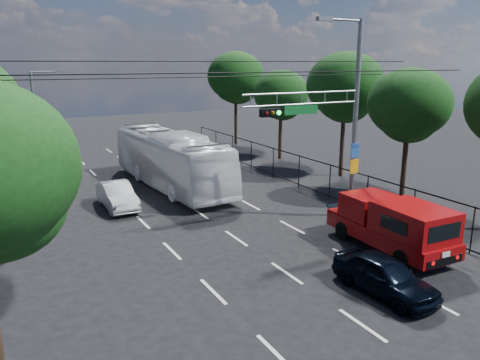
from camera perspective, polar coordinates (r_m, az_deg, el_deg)
ground at (r=14.94m, az=14.66°, el=-16.74°), size 120.00×120.00×0.00m
lane_markings at (r=26.00m, az=-6.68°, el=-2.83°), size 6.12×38.00×0.01m
signal_mast at (r=22.49m, az=11.61°, el=7.96°), size 6.43×0.39×9.50m
streetlight_left at (r=31.50m, az=-23.31°, el=6.42°), size 2.09×0.22×7.08m
utility_wires at (r=20.16m, az=-1.66°, el=13.23°), size 22.00×5.04×0.74m
fence_right at (r=27.85m, az=9.38°, el=0.42°), size 0.06×34.03×2.00m
tree_right_b at (r=27.36m, az=19.90°, el=8.08°), size 4.50×4.50×7.31m
tree_right_c at (r=32.01m, az=12.67°, el=10.56°), size 5.10×5.10×8.29m
tree_right_d at (r=37.41m, az=5.02°, el=9.96°), size 4.32×4.32×7.02m
tree_right_e at (r=44.34m, az=-0.52°, el=12.06°), size 5.28×5.28×8.58m
red_pickup at (r=20.17m, az=18.01°, el=-5.04°), size 2.35×5.95×2.18m
navy_hatchback at (r=16.63m, az=17.21°, el=-11.04°), size 1.74×3.92×1.31m
white_bus at (r=29.33m, az=-8.47°, el=2.51°), size 3.57×12.46×3.43m
white_van at (r=25.74m, az=-14.76°, el=-1.84°), size 1.45×4.09×1.35m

